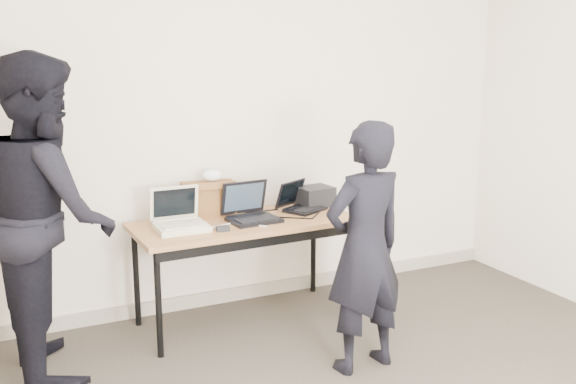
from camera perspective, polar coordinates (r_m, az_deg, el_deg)
room at (r=2.67m, az=12.83°, el=1.49°), size 4.60×4.60×2.80m
desk at (r=4.36m, az=-3.81°, el=-3.34°), size 1.52×0.71×0.72m
laptop_beige at (r=4.19m, az=-9.61°, el=-2.55°), size 0.32×0.32×0.26m
laptop_center at (r=4.36m, az=-3.37°, el=-1.74°), size 0.35×0.34×0.25m
laptop_right at (r=4.62m, az=1.05°, el=-1.03°), size 0.38×0.37×0.21m
leather_satchel at (r=4.46m, az=-7.07°, el=-0.56°), size 0.38×0.21×0.25m
tissue at (r=4.44m, az=-6.77°, el=1.46°), size 0.14×0.11×0.08m
equipment_box at (r=4.75m, az=2.41°, el=-0.38°), size 0.27×0.24×0.14m
power_brick at (r=4.11m, az=-5.83°, el=-3.26°), size 0.09×0.06×0.03m
cables at (r=4.35m, az=-3.25°, el=-2.49°), size 1.15×0.41×0.01m
person_typist at (r=3.71m, az=6.84°, el=-4.99°), size 0.58×0.41×1.47m
person_observer at (r=3.93m, az=-20.56°, el=-1.90°), size 0.75×0.94×1.85m
baseboard at (r=4.93m, az=-4.22°, el=-8.94°), size 4.50×0.03×0.10m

